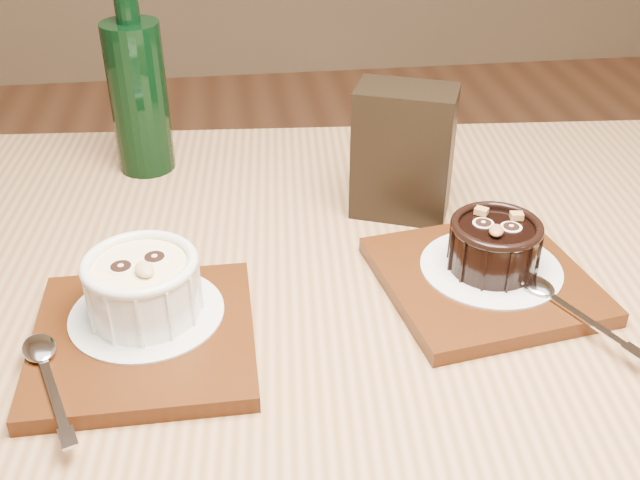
# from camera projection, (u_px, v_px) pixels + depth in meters

# --- Properties ---
(table) EXTENTS (1.26, 0.89, 0.75)m
(table) POSITION_uv_depth(u_px,v_px,m) (325.00, 388.00, 0.71)
(table) COLOR olive
(table) RESTS_ON ground
(tray_left) EXTENTS (0.18, 0.18, 0.01)m
(tray_left) POSITION_uv_depth(u_px,v_px,m) (144.00, 339.00, 0.62)
(tray_left) COLOR #46210B
(tray_left) RESTS_ON table
(doily_left) EXTENTS (0.13, 0.13, 0.00)m
(doily_left) POSITION_uv_depth(u_px,v_px,m) (147.00, 313.00, 0.63)
(doily_left) COLOR silver
(doily_left) RESTS_ON tray_left
(ramekin_white) EXTENTS (0.10, 0.10, 0.06)m
(ramekin_white) POSITION_uv_depth(u_px,v_px,m) (143.00, 284.00, 0.62)
(ramekin_white) COLOR white
(ramekin_white) RESTS_ON doily_left
(spoon_left) EXTENTS (0.07, 0.13, 0.01)m
(spoon_left) POSITION_uv_depth(u_px,v_px,m) (48.00, 375.00, 0.56)
(spoon_left) COLOR silver
(spoon_left) RESTS_ON tray_left
(tray_right) EXTENTS (0.21, 0.21, 0.01)m
(tray_right) POSITION_uv_depth(u_px,v_px,m) (483.00, 280.00, 0.69)
(tray_right) COLOR #46210B
(tray_right) RESTS_ON table
(doily_right) EXTENTS (0.13, 0.13, 0.00)m
(doily_right) POSITION_uv_depth(u_px,v_px,m) (491.00, 267.00, 0.69)
(doily_right) COLOR silver
(doily_right) RESTS_ON tray_right
(ramekin_dark) EXTENTS (0.08, 0.08, 0.05)m
(ramekin_dark) POSITION_uv_depth(u_px,v_px,m) (494.00, 243.00, 0.68)
(ramekin_dark) COLOR black
(ramekin_dark) RESTS_ON doily_right
(spoon_right) EXTENTS (0.08, 0.13, 0.01)m
(spoon_right) POSITION_uv_depth(u_px,v_px,m) (567.00, 305.00, 0.64)
(spoon_right) COLOR silver
(spoon_right) RESTS_ON tray_right
(condiment_stand) EXTENTS (0.12, 0.09, 0.14)m
(condiment_stand) POSITION_uv_depth(u_px,v_px,m) (403.00, 152.00, 0.77)
(condiment_stand) COLOR black
(condiment_stand) RESTS_ON table
(green_bottle) EXTENTS (0.07, 0.07, 0.24)m
(green_bottle) POSITION_uv_depth(u_px,v_px,m) (138.00, 92.00, 0.85)
(green_bottle) COLOR black
(green_bottle) RESTS_ON table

